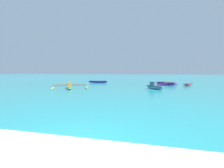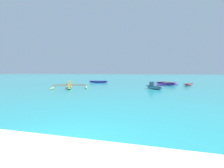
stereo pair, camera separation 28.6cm
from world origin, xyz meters
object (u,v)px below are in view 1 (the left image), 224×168
at_px(moored_boat_0, 188,84).
at_px(moored_boat_3, 155,87).
at_px(moored_boat_4, 70,86).
at_px(moored_boat_2, 98,82).
at_px(moored_boat_1, 166,83).

distance_m(moored_boat_0, moored_boat_3, 7.43).
bearing_deg(moored_boat_4, moored_boat_2, 150.68).
height_order(moored_boat_0, moored_boat_4, moored_boat_4).
bearing_deg(moored_boat_3, moored_boat_1, 112.74).
xyz_separation_m(moored_boat_3, moored_boat_4, (-9.80, -1.76, -0.02)).
bearing_deg(moored_boat_0, moored_boat_2, 111.95).
xyz_separation_m(moored_boat_0, moored_boat_4, (-14.70, -7.35, 0.08)).
bearing_deg(moored_boat_1, moored_boat_4, -103.63).
distance_m(moored_boat_1, moored_boat_3, 6.15).
bearing_deg(moored_boat_2, moored_boat_4, -95.98).
height_order(moored_boat_2, moored_boat_3, moored_boat_3).
relative_size(moored_boat_2, moored_boat_4, 0.77).
bearing_deg(moored_boat_2, moored_boat_0, -13.74).
xyz_separation_m(moored_boat_1, moored_boat_4, (-11.66, -7.62, 0.03)).
bearing_deg(moored_boat_4, moored_boat_1, 95.53).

